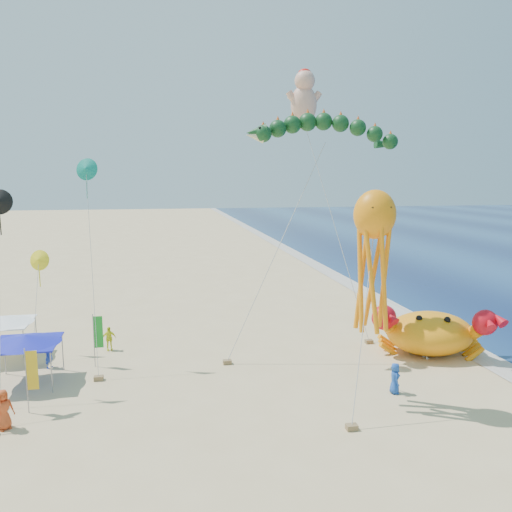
{
  "coord_description": "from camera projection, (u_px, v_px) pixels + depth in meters",
  "views": [
    {
      "loc": [
        -7.49,
        -26.38,
        11.0
      ],
      "look_at": [
        -2.0,
        2.0,
        6.5
      ],
      "focal_mm": 35.0,
      "sensor_mm": 36.0,
      "label": 1
    }
  ],
  "objects": [
    {
      "name": "small_kites",
      "position": [
        9.0,
        246.0,
        27.21
      ],
      "size": [
        10.64,
        11.16,
        12.21
      ],
      "color": "black",
      "rests_on": "ground"
    },
    {
      "name": "canopy_white",
      "position": [
        3.0,
        320.0,
        30.48
      ],
      "size": [
        3.59,
        3.59,
        2.71
      ],
      "color": "gray",
      "rests_on": "ground"
    },
    {
      "name": "ground",
      "position": [
        297.0,
        372.0,
        28.69
      ],
      "size": [
        320.0,
        320.0,
        0.0
      ],
      "primitive_type": "plane",
      "color": "#D1B784",
      "rests_on": "ground"
    },
    {
      "name": "crab_inflatable",
      "position": [
        431.0,
        332.0,
        31.45
      ],
      "size": [
        7.45,
        6.25,
        3.27
      ],
      "color": "orange",
      "rests_on": "ground"
    },
    {
      "name": "canopy_blue",
      "position": [
        25.0,
        340.0,
        26.74
      ],
      "size": [
        3.7,
        3.7,
        2.71
      ],
      "color": "gray",
      "rests_on": "ground"
    },
    {
      "name": "octopus_kite",
      "position": [
        373.0,
        250.0,
        23.7
      ],
      "size": [
        3.14,
        3.65,
        10.49
      ],
      "color": "orange",
      "rests_on": "ground"
    },
    {
      "name": "foam_strip",
      "position": [
        483.0,
        358.0,
        30.94
      ],
      "size": [
        320.0,
        320.0,
        0.0
      ],
      "primitive_type": "plane",
      "color": "silver",
      "rests_on": "ground"
    },
    {
      "name": "beachgoers",
      "position": [
        85.0,
        371.0,
        26.59
      ],
      "size": [
        28.43,
        10.98,
        1.9
      ],
      "color": "#1E38B0",
      "rests_on": "ground"
    },
    {
      "name": "feather_flags",
      "position": [
        14.0,
        357.0,
        25.4
      ],
      "size": [
        8.58,
        6.27,
        3.2
      ],
      "color": "gray",
      "rests_on": "ground"
    },
    {
      "name": "dragon_kite",
      "position": [
        323.0,
        135.0,
        30.14
      ],
      "size": [
        11.02,
        2.35,
        14.65
      ],
      "color": "#0E3617",
      "rests_on": "ground"
    },
    {
      "name": "cherub_kite",
      "position": [
        304.0,
        98.0,
        36.22
      ],
      "size": [
        4.26,
        6.96,
        18.83
      ],
      "color": "#E5A48C",
      "rests_on": "ground"
    }
  ]
}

